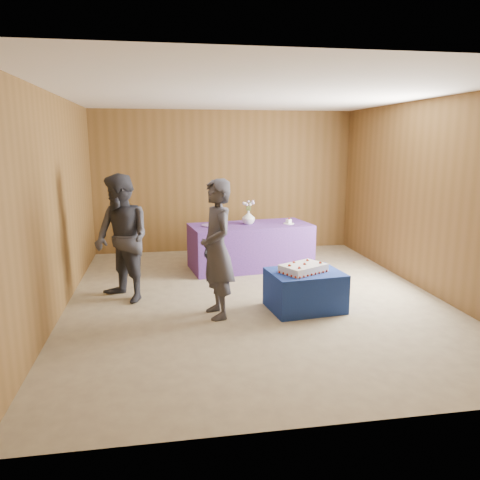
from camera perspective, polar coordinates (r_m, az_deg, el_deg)
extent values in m
plane|color=#9C8F6B|center=(6.51, 1.76, -7.05)|extent=(6.00, 6.00, 0.00)
cube|color=brown|center=(9.15, -1.89, 7.13)|extent=(5.00, 0.04, 2.70)
cube|color=brown|center=(3.35, 11.96, -1.56)|extent=(5.00, 0.04, 2.70)
cube|color=brown|center=(6.21, -21.45, 4.02)|extent=(0.04, 6.00, 2.70)
cube|color=brown|center=(7.12, 22.04, 4.89)|extent=(0.04, 6.00, 2.70)
cube|color=white|center=(6.18, 1.92, 17.34)|extent=(5.00, 6.00, 0.04)
cube|color=navy|center=(6.07, 7.91, -6.09)|extent=(0.98, 0.80, 0.50)
cube|color=#6D3696|center=(7.93, 1.26, -0.76)|extent=(2.11, 1.17, 0.75)
cube|color=white|center=(5.96, 7.71, -3.43)|extent=(0.65, 0.57, 0.10)
sphere|color=maroon|center=(5.66, 7.06, -4.61)|extent=(0.03, 0.03, 0.03)
sphere|color=maroon|center=(6.04, 10.74, -3.67)|extent=(0.03, 0.03, 0.03)
sphere|color=maroon|center=(5.91, 4.60, -3.84)|extent=(0.03, 0.03, 0.03)
sphere|color=maroon|center=(6.28, 8.28, -2.99)|extent=(0.03, 0.03, 0.03)
sphere|color=maroon|center=(5.77, 7.23, -3.25)|extent=(0.03, 0.03, 0.03)
cone|color=#166124|center=(5.78, 7.44, -3.34)|extent=(0.02, 0.02, 0.02)
sphere|color=maroon|center=(6.10, 8.14, -2.45)|extent=(0.03, 0.03, 0.03)
cone|color=#166124|center=(6.10, 8.34, -2.53)|extent=(0.02, 0.02, 0.02)
sphere|color=maroon|center=(5.94, 7.73, -2.81)|extent=(0.03, 0.03, 0.03)
cone|color=#166124|center=(5.95, 7.93, -2.91)|extent=(0.02, 0.02, 0.02)
imported|color=silver|center=(7.86, 1.03, 2.77)|extent=(0.30, 0.30, 0.23)
cylinder|color=#37692A|center=(7.84, 1.27, 4.09)|extent=(0.01, 0.01, 0.14)
sphere|color=silver|center=(7.84, 1.63, 4.59)|extent=(0.05, 0.05, 0.05)
cylinder|color=#37692A|center=(7.86, 1.19, 4.11)|extent=(0.01, 0.01, 0.14)
sphere|color=silver|center=(7.89, 1.42, 4.64)|extent=(0.05, 0.05, 0.05)
cylinder|color=#37692A|center=(7.87, 1.03, 4.12)|extent=(0.01, 0.01, 0.14)
sphere|color=silver|center=(7.91, 1.03, 4.65)|extent=(0.05, 0.05, 0.05)
cylinder|color=#37692A|center=(7.86, 0.88, 4.11)|extent=(0.01, 0.01, 0.14)
sphere|color=silver|center=(7.89, 0.65, 4.64)|extent=(0.05, 0.05, 0.05)
cylinder|color=#37692A|center=(7.84, 0.80, 4.09)|extent=(0.01, 0.01, 0.14)
sphere|color=silver|center=(7.84, 0.45, 4.59)|extent=(0.05, 0.05, 0.05)
cylinder|color=#37692A|center=(7.82, 0.83, 4.07)|extent=(0.01, 0.01, 0.14)
sphere|color=silver|center=(7.79, 0.52, 4.54)|extent=(0.05, 0.05, 0.05)
cylinder|color=#37692A|center=(7.81, 0.96, 4.05)|extent=(0.01, 0.01, 0.14)
sphere|color=silver|center=(7.75, 0.84, 4.51)|extent=(0.05, 0.05, 0.05)
cylinder|color=#37692A|center=(7.81, 1.12, 4.05)|extent=(0.01, 0.01, 0.14)
sphere|color=silver|center=(7.75, 1.25, 4.50)|extent=(0.05, 0.05, 0.05)
cylinder|color=#37692A|center=(7.82, 1.25, 4.07)|extent=(0.01, 0.01, 0.14)
sphere|color=silver|center=(7.79, 1.56, 4.54)|extent=(0.05, 0.05, 0.05)
cylinder|color=#7453A7|center=(7.71, -3.51, 1.78)|extent=(0.35, 0.35, 0.02)
cylinder|color=white|center=(7.95, 5.95, 2.02)|extent=(0.24, 0.24, 0.01)
cube|color=white|center=(7.95, 5.96, 2.30)|extent=(0.10, 0.10, 0.07)
sphere|color=maroon|center=(7.92, 6.01, 2.61)|extent=(0.03, 0.03, 0.03)
cube|color=silver|center=(7.83, 6.69, 1.83)|extent=(0.26, 0.09, 0.00)
imported|color=#363640|center=(5.63, -2.84, -1.13)|extent=(0.51, 0.68, 1.69)
imported|color=#2F3139|center=(6.38, -14.19, 0.17)|extent=(1.03, 1.05, 1.71)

